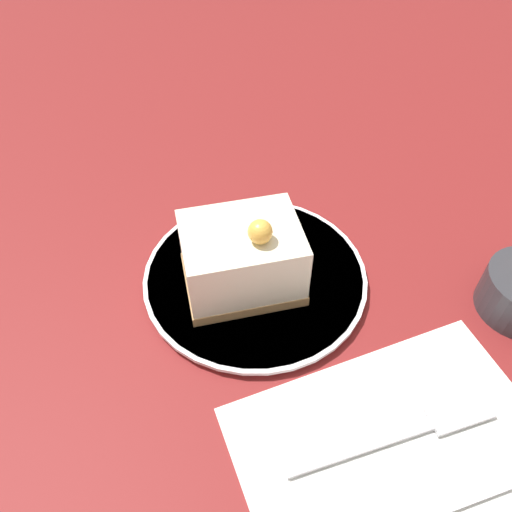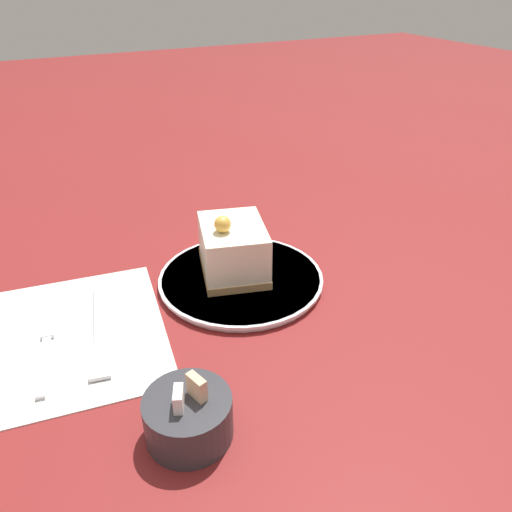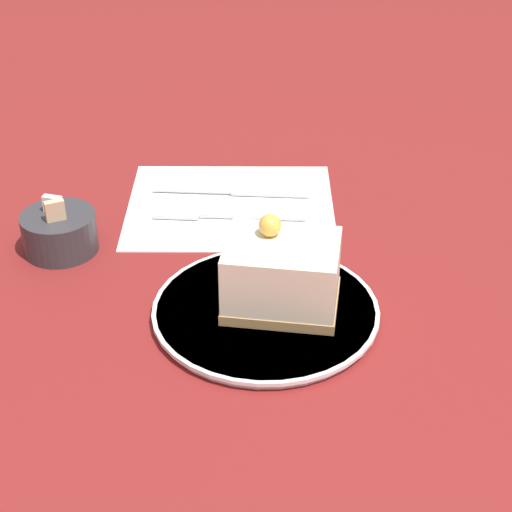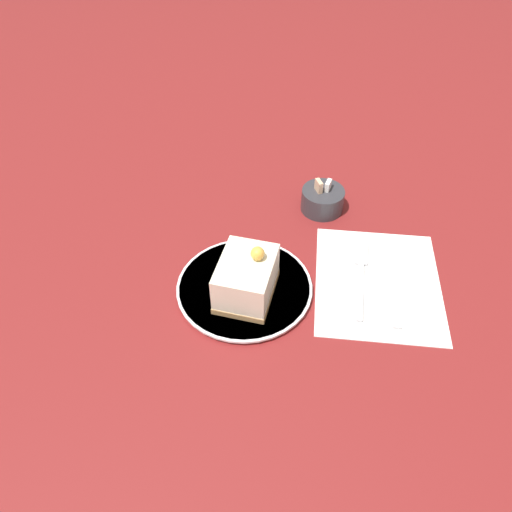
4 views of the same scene
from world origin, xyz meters
The scene contains 5 objects.
ground_plane centered at (0.00, 0.00, 0.00)m, with size 4.00×4.00×0.00m, color maroon.
plate centered at (-0.03, -0.03, 0.01)m, with size 0.21×0.21×0.01m.
cake_slice centered at (-0.03, -0.04, 0.04)m, with size 0.11×0.12×0.09m.
napkin centered at (0.18, -0.01, 0.00)m, with size 0.23×0.26×0.00m.
fork centered at (0.16, 0.00, 0.00)m, with size 0.05×0.17×0.00m.
Camera 1 is at (0.24, -0.17, 0.38)m, focal length 35.00 mm.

